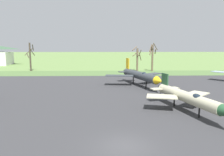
{
  "coord_description": "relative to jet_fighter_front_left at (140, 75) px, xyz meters",
  "views": [
    {
      "loc": [
        -1.38,
        -15.36,
        7.51
      ],
      "look_at": [
        -0.54,
        15.76,
        2.97
      ],
      "focal_mm": 34.45,
      "sensor_mm": 36.0,
      "label": 1
    }
  ],
  "objects": [
    {
      "name": "asphalt_apron",
      "position": [
        -5.02,
        -9.99,
        -2.1
      ],
      "size": [
        108.76,
        49.68,
        0.05
      ],
      "primitive_type": "cube",
      "color": "#333335",
      "rests_on": "ground"
    },
    {
      "name": "bare_tree_left_of_center",
      "position": [
        -30.05,
        27.5,
        2.57
      ],
      "size": [
        3.22,
        3.21,
        8.76
      ],
      "color": "#42382D",
      "rests_on": "ground"
    },
    {
      "name": "jet_fighter_rear_right",
      "position": [
        2.89,
        -16.72,
        -0.31
      ],
      "size": [
        8.52,
        13.18,
        3.93
      ],
      "color": "#B7B293",
      "rests_on": "ground"
    },
    {
      "name": "info_placard_front_left",
      "position": [
        2.24,
        -6.88,
        -1.53
      ],
      "size": [
        0.66,
        0.38,
        0.92
      ],
      "color": "black",
      "rests_on": "ground"
    },
    {
      "name": "ground_plane",
      "position": [
        -5.02,
        -24.9,
        -2.13
      ],
      "size": [
        600.0,
        600.0,
        0.0
      ],
      "primitive_type": "plane",
      "color": "#607F42"
    },
    {
      "name": "jet_fighter_front_left",
      "position": [
        0.0,
        0.0,
        0.0
      ],
      "size": [
        11.96,
        14.76,
        5.09
      ],
      "color": "#33383D",
      "rests_on": "ground"
    },
    {
      "name": "bare_tree_right_of_center",
      "position": [
        7.74,
        25.18,
        2.56
      ],
      "size": [
        2.65,
        2.65,
        8.69
      ],
      "color": "brown",
      "rests_on": "ground"
    },
    {
      "name": "bare_tree_center",
      "position": [
        3.28,
        26.49,
        1.91
      ],
      "size": [
        3.11,
        3.1,
        7.7
      ],
      "color": "brown",
      "rests_on": "ground"
    },
    {
      "name": "grass_verge_strip",
      "position": [
        -5.02,
        20.85,
        -2.1
      ],
      "size": [
        168.76,
        12.0,
        0.06
      ],
      "primitive_type": "cube",
      "color": "#4D6B38",
      "rests_on": "ground"
    }
  ]
}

